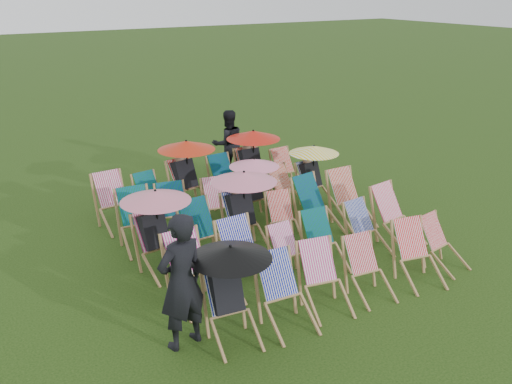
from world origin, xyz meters
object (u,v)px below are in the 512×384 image
deckchair_0 (231,292)px  deckchair_5 (444,244)px  person_rear (228,144)px  deckchair_29 (288,170)px  person_left (181,282)px

deckchair_0 → deckchair_5: 4.00m
deckchair_5 → person_rear: 6.09m
deckchair_5 → deckchair_29: deckchair_29 is taller
deckchair_5 → deckchair_29: size_ratio=0.97×
deckchair_0 → person_rear: (3.26, 5.95, 0.14)m
deckchair_0 → person_left: person_left is taller
person_left → person_rear: size_ratio=1.13×
deckchair_29 → person_rear: (-0.76, 1.47, 0.38)m
person_left → person_rear: 6.93m
person_rear → deckchair_29: bearing=125.5°
deckchair_0 → deckchair_5: bearing=5.2°
deckchair_29 → person_rear: bearing=114.3°
deckchair_5 → person_left: size_ratio=0.46×
deckchair_5 → person_left: 4.64m
deckchair_0 → deckchair_5: (3.99, -0.09, -0.26)m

